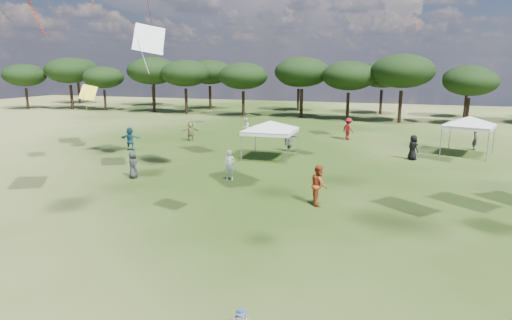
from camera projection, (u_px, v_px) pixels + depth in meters
The scene contains 4 objects.
tree_line at pixel (395, 73), 50.33m from camera, with size 108.78×17.63×7.77m.
tent_left at pixel (270, 123), 28.72m from camera, with size 6.62×6.62×2.92m.
tent_right at pixel (470, 118), 29.91m from camera, with size 6.02×6.02×3.07m.
festival_crowd at pixel (303, 143), 30.14m from camera, with size 30.48×19.64×1.90m.
Camera 1 is at (3.24, -6.49, 6.17)m, focal length 30.00 mm.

